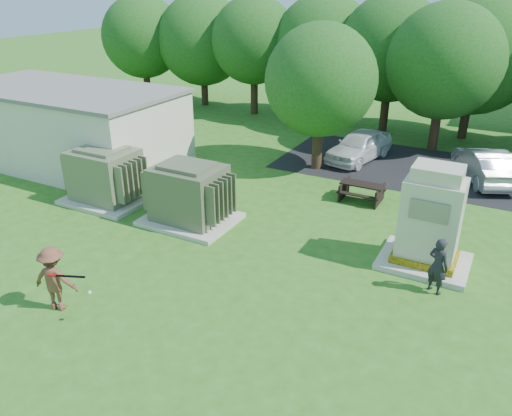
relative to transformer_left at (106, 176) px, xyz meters
The scene contains 13 objects.
ground 7.96m from the transformer_left, 34.70° to the right, with size 120.00×120.00×0.00m, color #2D6619.
service_building 5.19m from the transformer_left, 150.95° to the left, with size 10.00×5.00×3.20m, color beige.
service_building_roof 5.64m from the transformer_left, 150.95° to the left, with size 10.20×5.20×0.15m, color slate.
transformer_left is the anchor object (origin of this frame).
transformer_right 3.70m from the transformer_left, ahead, with size 3.00×2.40×2.07m.
generator_cabinet 11.33m from the transformer_left, ahead, with size 2.47×2.02×3.01m.
picnic_table 9.44m from the transformer_left, 28.20° to the left, with size 1.57×1.18×0.67m.
batter 6.71m from the transformer_left, 57.08° to the right, with size 1.11×0.64×1.71m, color brown.
person_by_generator 11.82m from the transformer_left, ahead, with size 0.57×0.38×1.57m, color black.
car_white 11.19m from the transformer_left, 52.57° to the left, with size 1.59×3.96×1.35m, color white.
car_silver_a 14.93m from the transformer_left, 36.01° to the left, with size 1.43×4.09×1.35m, color #BDBCC1.
batting_equipment 7.13m from the transformer_left, 53.39° to the right, with size 1.28×0.41×0.24m.
tree_row 16.56m from the transformer_left, 59.50° to the left, with size 41.30×13.30×7.30m.
Camera 1 is at (6.36, -7.95, 7.51)m, focal length 35.00 mm.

